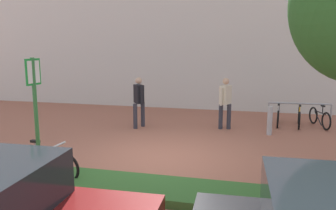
{
  "coord_description": "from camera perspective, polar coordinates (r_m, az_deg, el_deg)",
  "views": [
    {
      "loc": [
        2.04,
        -7.75,
        2.79
      ],
      "look_at": [
        -0.09,
        1.08,
        1.16
      ],
      "focal_mm": 35.95,
      "sensor_mm": 36.0,
      "label": 1
    }
  ],
  "objects": [
    {
      "name": "bike_rack_cluster",
      "position": [
        12.51,
        21.3,
        -1.79
      ],
      "size": [
        2.11,
        1.64,
        0.83
      ],
      "color": "#99999E",
      "rests_on": "ground"
    },
    {
      "name": "bollard_steel",
      "position": [
        10.98,
        16.87,
        -2.58
      ],
      "size": [
        0.16,
        0.16,
        0.9
      ],
      "primitive_type": "cylinder",
      "color": "#ADADB2",
      "rests_on": "ground"
    },
    {
      "name": "bike_at_sign",
      "position": [
        7.51,
        -20.25,
        -9.46
      ],
      "size": [
        1.68,
        0.42,
        0.86
      ],
      "color": "black",
      "rests_on": "ground"
    },
    {
      "name": "planter_strip",
      "position": [
        6.75,
        -6.89,
        -13.6
      ],
      "size": [
        7.0,
        1.1,
        0.16
      ],
      "primitive_type": "cube",
      "color": "#336028",
      "rests_on": "ground"
    },
    {
      "name": "parking_sign_post",
      "position": [
        7.17,
        -21.59,
        0.39
      ],
      "size": [
        0.1,
        0.36,
        2.55
      ],
      "color": "#2D7238",
      "rests_on": "ground"
    },
    {
      "name": "ground_plane",
      "position": [
        8.49,
        -1.15,
        -9.03
      ],
      "size": [
        60.0,
        60.0,
        0.0
      ],
      "primitive_type": "plane",
      "color": "#9E5B47"
    },
    {
      "name": "person_suited_dark",
      "position": [
        11.4,
        -4.96,
        1.0
      ],
      "size": [
        0.44,
        0.49,
        1.72
      ],
      "color": "#2D2D38",
      "rests_on": "ground"
    },
    {
      "name": "person_shirt_white",
      "position": [
        11.32,
        9.68,
        0.83
      ],
      "size": [
        0.41,
        0.55,
        1.72
      ],
      "color": "#2D2D38",
      "rests_on": "ground"
    }
  ]
}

